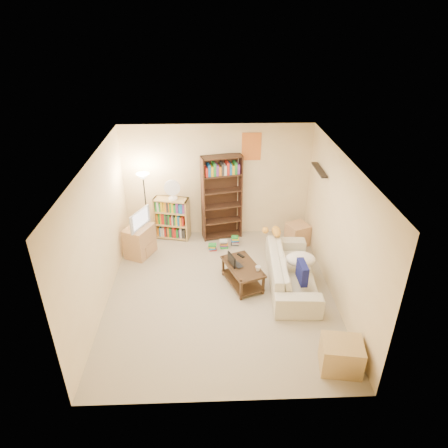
# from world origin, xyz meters

# --- Properties ---
(room) EXTENTS (4.50, 4.54, 2.52)m
(room) POSITION_xyz_m (0.00, 0.01, 1.62)
(room) COLOR tan
(room) RESTS_ON ground
(sofa) EXTENTS (2.14, 1.02, 0.60)m
(sofa) POSITION_xyz_m (1.32, 0.24, 0.30)
(sofa) COLOR beige
(sofa) RESTS_ON ground
(navy_pillow) EXTENTS (0.14, 0.40, 0.35)m
(navy_pillow) POSITION_xyz_m (1.39, -0.21, 0.57)
(navy_pillow) COLOR navy
(navy_pillow) RESTS_ON sofa
(cream_blanket) EXTENTS (0.55, 0.39, 0.24)m
(cream_blanket) POSITION_xyz_m (1.47, 0.28, 0.51)
(cream_blanket) COLOR white
(cream_blanket) RESTS_ON sofa
(tabby_cat) EXTENTS (0.47, 0.19, 0.16)m
(tabby_cat) POSITION_xyz_m (1.10, 1.04, 0.68)
(tabby_cat) COLOR gold
(tabby_cat) RESTS_ON sofa
(coffee_table) EXTENTS (0.80, 1.05, 0.41)m
(coffee_table) POSITION_xyz_m (0.42, 0.26, 0.26)
(coffee_table) COLOR #3E2917
(coffee_table) RESTS_ON ground
(laptop) EXTENTS (0.50, 0.49, 0.02)m
(laptop) POSITION_xyz_m (0.34, 0.33, 0.42)
(laptop) COLOR black
(laptop) RESTS_ON coffee_table
(laptop_screen) EXTENTS (0.12, 0.29, 0.21)m
(laptop_screen) POSITION_xyz_m (0.21, 0.28, 0.53)
(laptop_screen) COLOR white
(laptop_screen) RESTS_ON laptop
(mug) EXTENTS (0.18, 0.18, 0.09)m
(mug) POSITION_xyz_m (0.67, 0.10, 0.46)
(mug) COLOR white
(mug) RESTS_ON coffee_table
(tv_remote) EXTENTS (0.14, 0.16, 0.02)m
(tv_remote) POSITION_xyz_m (0.41, 0.59, 0.42)
(tv_remote) COLOR black
(tv_remote) RESTS_ON coffee_table
(tv_stand) EXTENTS (0.64, 0.73, 0.64)m
(tv_stand) POSITION_xyz_m (-1.62, 1.37, 0.32)
(tv_stand) COLOR tan
(tv_stand) RESTS_ON ground
(television) EXTENTS (0.73, 0.59, 0.38)m
(television) POSITION_xyz_m (-1.62, 1.37, 0.83)
(television) COLOR black
(television) RESTS_ON tv_stand
(tall_bookshelf) EXTENTS (0.89, 0.46, 1.89)m
(tall_bookshelf) POSITION_xyz_m (0.10, 2.05, 1.00)
(tall_bookshelf) COLOR #3D2017
(tall_bookshelf) RESTS_ON ground
(short_bookshelf) EXTENTS (0.79, 0.45, 0.95)m
(short_bookshelf) POSITION_xyz_m (-1.00, 2.05, 0.48)
(short_bookshelf) COLOR tan
(short_bookshelf) RESTS_ON ground
(desk_fan) EXTENTS (0.34, 0.19, 0.45)m
(desk_fan) POSITION_xyz_m (-0.94, 2.00, 1.19)
(desk_fan) COLOR white
(desk_fan) RESTS_ON short_bookshelf
(floor_lamp) EXTENTS (0.27, 0.27, 1.62)m
(floor_lamp) POSITION_xyz_m (-1.50, 1.84, 1.29)
(floor_lamp) COLOR black
(floor_lamp) RESTS_ON ground
(side_table) EXTENTS (0.54, 0.54, 0.47)m
(side_table) POSITION_xyz_m (1.72, 1.67, 0.24)
(side_table) COLOR tan
(side_table) RESTS_ON ground
(end_cabinet) EXTENTS (0.63, 0.55, 0.47)m
(end_cabinet) POSITION_xyz_m (1.65, -1.75, 0.23)
(end_cabinet) COLOR tan
(end_cabinet) RESTS_ON ground
(book_stacks) EXTENTS (0.66, 0.32, 0.21)m
(book_stacks) POSITION_xyz_m (0.15, 1.59, 0.09)
(book_stacks) COLOR red
(book_stacks) RESTS_ON ground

